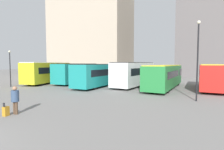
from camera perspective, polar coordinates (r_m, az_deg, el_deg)
The scene contains 12 objects.
building_block_left at distance 56.96m, azimuth -6.30°, elevation 16.09°, with size 22.14×16.55×30.66m.
building_block_right at distance 51.01m, azimuth 32.21°, elevation 14.55°, with size 20.55×12.47×26.36m.
bus_0 at distance 29.60m, azimuth -20.11°, elevation 0.94°, with size 3.58×9.62×3.30m.
bus_1 at distance 28.39m, azimuth -11.35°, elevation 0.80°, with size 2.74×9.22×3.13m.
bus_2 at distance 24.16m, azimuth -3.71°, elevation 0.30°, with size 3.30×10.53×3.06m.
bus_3 at distance 24.36m, azimuth 7.38°, elevation 0.56°, with size 3.99×9.89×3.28m.
bus_4 at distance 23.20m, azimuth 16.90°, elevation -0.17°, with size 3.93×11.83×2.92m.
bus_5 at distance 24.04m, azimuth 29.57°, elevation -0.26°, with size 3.26×9.40×3.02m.
traveler at distance 12.27m, azimuth -29.08°, elevation -6.48°, with size 0.46×0.46×1.73m.
suitcase at distance 12.33m, azimuth -31.36°, elevation -10.03°, with size 0.27×0.31×0.81m.
lamp_post_0 at distance 15.93m, azimuth 26.20°, elevation 5.86°, with size 0.28×0.28×6.57m.
lamp_post_1 at distance 26.94m, azimuth -30.35°, elevation 2.79°, with size 0.28×0.28×4.85m.
Camera 1 is at (8.16, -2.79, 3.10)m, focal length 28.00 mm.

